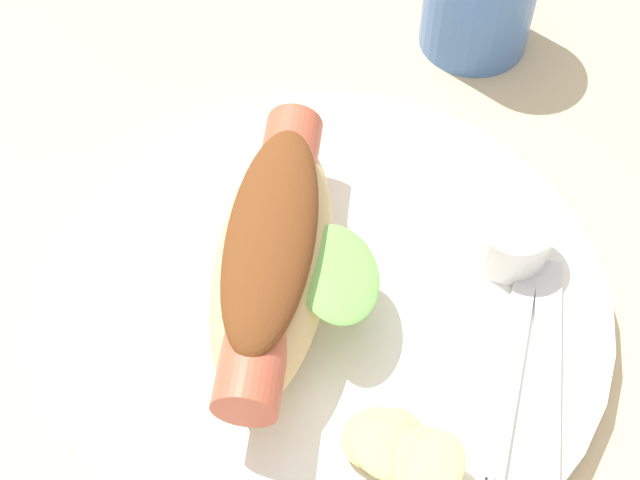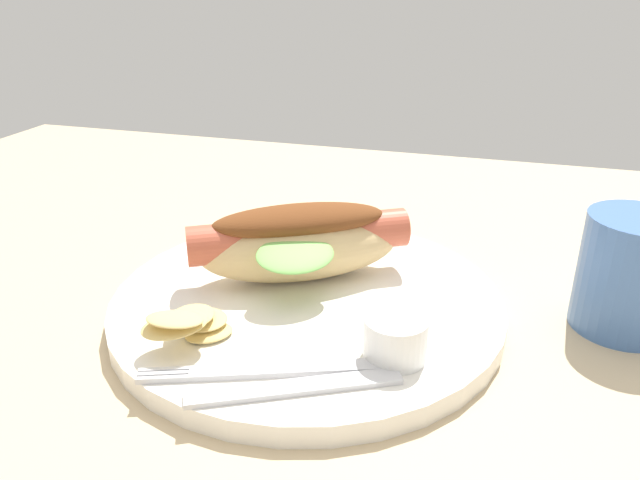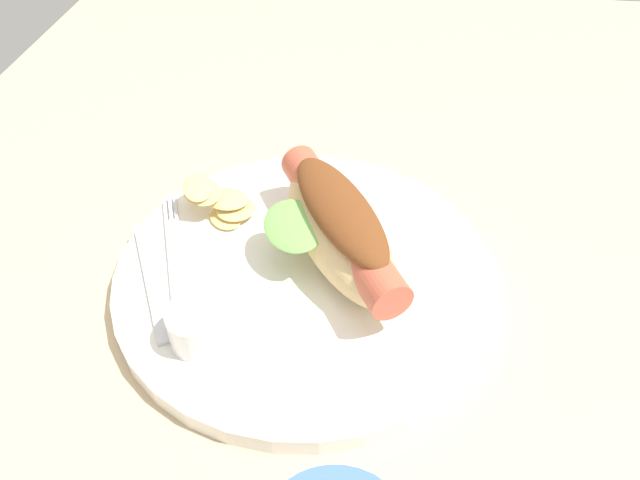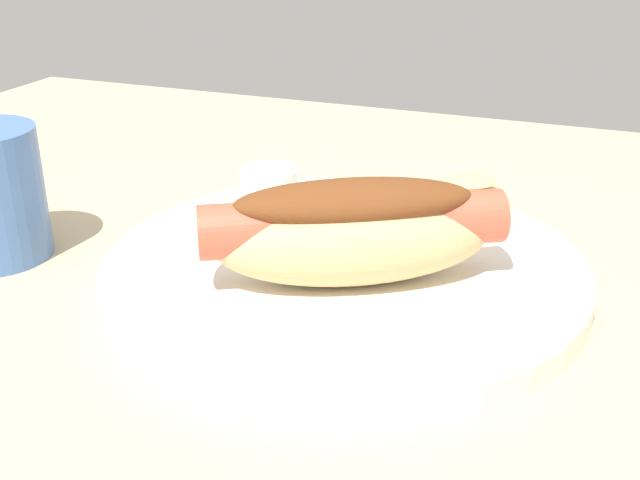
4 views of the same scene
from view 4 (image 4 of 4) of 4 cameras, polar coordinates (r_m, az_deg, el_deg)
ground_plane at (r=46.97cm, az=4.74°, el=-6.08°), size 120.00×90.00×1.80cm
plate at (r=49.25cm, az=1.74°, el=-2.24°), size 30.31×30.31×1.60cm
hot_dog at (r=44.96cm, az=2.47°, el=0.84°), size 17.14×13.64×6.25cm
sauce_ramekin at (r=56.55cm, az=-3.75°, el=3.81°), size 4.20×4.20×2.92cm
fork at (r=58.10cm, az=4.15°, el=3.04°), size 15.61×6.88×0.40cm
knife at (r=59.71cm, az=2.83°, el=3.65°), size 12.39×7.21×0.36cm
chips_pile at (r=54.53cm, az=10.34°, el=2.63°), size 6.03×7.95×3.06cm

